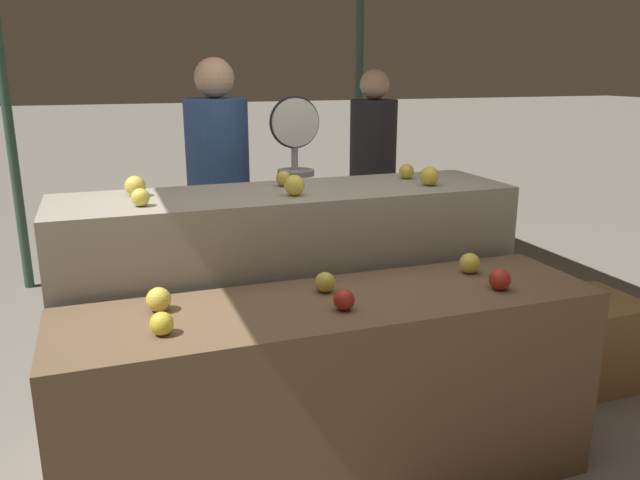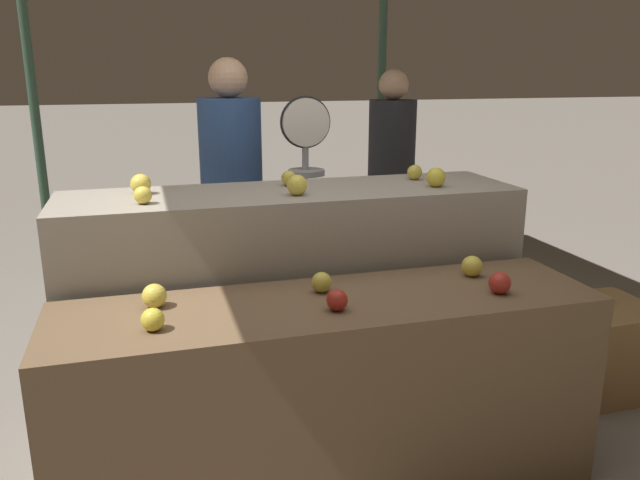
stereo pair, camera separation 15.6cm
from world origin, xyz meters
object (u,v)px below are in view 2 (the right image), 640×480
(person_vendor_at_scale, at_px, (232,184))
(wooden_crate_side, at_px, (602,347))
(produce_scale, at_px, (306,173))
(person_customer_left, at_px, (391,166))

(person_vendor_at_scale, height_order, wooden_crate_side, person_vendor_at_scale)
(person_vendor_at_scale, bearing_deg, produce_scale, 165.54)
(produce_scale, distance_m, person_vendor_at_scale, 0.50)
(produce_scale, xyz_separation_m, wooden_crate_side, (1.37, -0.81, -0.85))
(person_customer_left, bearing_deg, wooden_crate_side, 93.30)
(produce_scale, height_order, person_customer_left, person_customer_left)
(person_customer_left, relative_size, wooden_crate_side, 3.51)
(produce_scale, relative_size, person_customer_left, 0.92)
(person_vendor_at_scale, xyz_separation_m, wooden_crate_side, (1.73, -1.15, -0.74))
(person_customer_left, distance_m, wooden_crate_side, 1.98)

